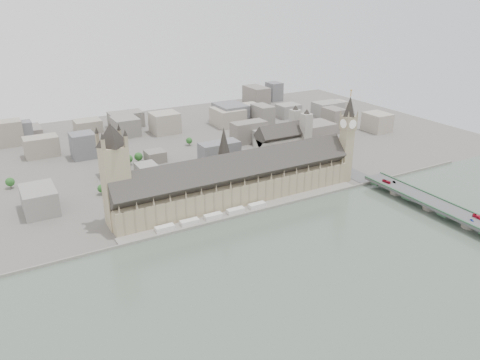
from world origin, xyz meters
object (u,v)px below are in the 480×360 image
car_blue (472,220)px  car_silver (394,182)px  westminster_bridge (423,202)px  elizabeth_tower (347,133)px  victoria_tower (115,171)px  palace_of_westminster (236,181)px  red_bus_north (386,182)px  westminster_abbey (283,144)px  red_bus_south (479,217)px

car_blue → car_silver: size_ratio=0.82×
westminster_bridge → car_blue: car_blue is taller
elizabeth_tower → victoria_tower: 260.64m
elizabeth_tower → palace_of_westminster: bearing=175.2°
victoria_tower → car_silver: victoria_tower is taller
palace_of_westminster → elizabeth_tower: size_ratio=2.47×
victoria_tower → westminster_bridge: size_ratio=0.31×
palace_of_westminster → red_bus_north: 168.90m
westminster_abbey → car_blue: (47.68, -239.89, -14.13)m
victoria_tower → red_bus_south: victoria_tower is taller
red_bus_south → car_blue: bearing=-179.9°
westminster_abbey → car_silver: 149.38m
westminster_abbey → red_bus_south: 246.97m
victoria_tower → car_blue: 331.51m
red_bus_north → victoria_tower: bearing=161.9°
victoria_tower → westminster_abbey: 244.79m
palace_of_westminster → westminster_bridge: 195.05m
red_bus_north → car_silver: red_bus_north is taller
palace_of_westminster → red_bus_south: 235.36m
westminster_bridge → red_bus_south: 58.15m
elizabeth_tower → car_blue: size_ratio=26.28×
palace_of_westminster → red_bus_south: size_ratio=23.20×
victoria_tower → red_bus_south: bearing=-30.5°
car_blue → car_silver: bearing=101.9°
westminster_bridge → red_bus_south: bearing=-84.2°
elizabeth_tower → red_bus_north: size_ratio=10.61×
elizabeth_tower → victoria_tower: bearing=176.0°
westminster_bridge → car_silver: size_ratio=64.88×
elizabeth_tower → red_bus_north: elizabeth_tower is taller
westminster_abbey → victoria_tower: bearing=-163.5°
victoria_tower → car_blue: victoria_tower is taller
palace_of_westminster → westminster_abbey: westminster_abbey is taller
westminster_abbey → palace_of_westminster: bearing=-145.8°
palace_of_westminster → westminster_abbey: (110.92, 75.30, 2.38)m
palace_of_westminster → car_blue: 228.87m
car_blue → car_silver: (6.99, 101.58, 0.13)m
car_silver → car_blue: bearing=-70.9°
westminster_bridge → car_silver: bearing=85.3°
car_blue → red_bus_north: bearing=106.2°
elizabeth_tower → red_bus_south: 162.56m
victoria_tower → red_bus_north: victoria_tower is taller
palace_of_westminster → elizabeth_tower: 142.94m
westminster_abbey → red_bus_north: 142.87m
car_silver → red_bus_south: bearing=-65.7°
car_silver → westminster_abbey: bearing=134.6°
red_bus_south → car_silver: size_ratio=2.28×
victoria_tower → red_bus_south: (289.82, -170.96, -43.36)m
car_blue → victoria_tower: bearing=164.5°
elizabeth_tower → car_silver: size_ratio=21.46×
westminster_bridge → palace_of_westminster: bearing=146.5°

